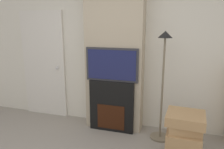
{
  "coord_description": "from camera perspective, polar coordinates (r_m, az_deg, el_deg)",
  "views": [
    {
      "loc": [
        1.01,
        -1.63,
        1.8
      ],
      "look_at": [
        0.0,
        1.69,
        0.98
      ],
      "focal_mm": 35.0,
      "sensor_mm": 36.0,
      "label": 1
    }
  ],
  "objects": [
    {
      "name": "floor_lamp",
      "position": [
        3.37,
        13.19,
        -0.34
      ],
      "size": [
        0.31,
        0.31,
        1.7
      ],
      "color": "#726651",
      "rests_on": "ground_plane"
    },
    {
      "name": "box_stack",
      "position": [
        3.1,
        18.4,
        -14.71
      ],
      "size": [
        0.51,
        0.49,
        0.67
      ],
      "color": "#A37A4C",
      "rests_on": "ground_plane"
    },
    {
      "name": "wall_back",
      "position": [
        3.83,
        1.51,
        6.48
      ],
      "size": [
        6.0,
        0.06,
        2.7
      ],
      "color": "silver",
      "rests_on": "ground_plane"
    },
    {
      "name": "chimney_breast",
      "position": [
        3.65,
        0.72,
        6.15
      ],
      "size": [
        0.96,
        0.31,
        2.7
      ],
      "color": "tan",
      "rests_on": "ground_plane"
    },
    {
      "name": "television",
      "position": [
        3.53,
        -0.02,
        2.59
      ],
      "size": [
        0.87,
        0.07,
        0.55
      ],
      "color": "#2D2D33",
      "rests_on": "fireplace"
    },
    {
      "name": "fireplace",
      "position": [
        3.73,
        -0.01,
        -8.25
      ],
      "size": [
        0.76,
        0.15,
        0.87
      ],
      "color": "black",
      "rests_on": "ground_plane"
    },
    {
      "name": "entry_door",
      "position": [
        4.45,
        -17.36,
        2.5
      ],
      "size": [
        0.89,
        0.09,
        2.03
      ],
      "color": "silver",
      "rests_on": "ground_plane"
    }
  ]
}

